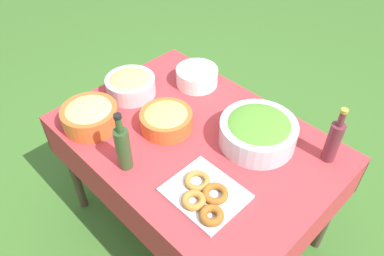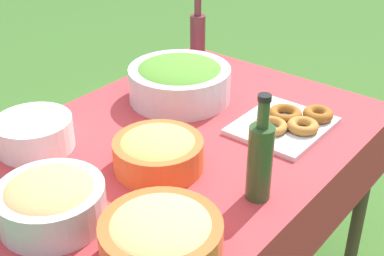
# 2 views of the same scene
# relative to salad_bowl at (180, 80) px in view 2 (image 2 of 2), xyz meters

# --- Properties ---
(picnic_table) EXTENTS (1.32, 0.93, 0.75)m
(picnic_table) POSITION_rel_salad_bowl_xyz_m (0.23, 0.18, -0.17)
(picnic_table) COLOR #B73338
(picnic_table) RESTS_ON ground_plane
(salad_bowl) EXTENTS (0.36, 0.36, 0.14)m
(salad_bowl) POSITION_rel_salad_bowl_xyz_m (0.00, 0.00, 0.00)
(salad_bowl) COLOR silver
(salad_bowl) RESTS_ON picnic_table
(pasta_bowl) EXTENTS (0.27, 0.27, 0.12)m
(pasta_bowl) POSITION_rel_salad_bowl_xyz_m (0.65, 0.48, -0.01)
(pasta_bowl) COLOR #E05B28
(pasta_bowl) RESTS_ON picnic_table
(donut_platter) EXTENTS (0.33, 0.27, 0.05)m
(donut_platter) POSITION_rel_salad_bowl_xyz_m (-0.05, 0.41, -0.05)
(donut_platter) COLOR silver
(donut_platter) RESTS_ON picnic_table
(plate_stack) EXTENTS (0.23, 0.23, 0.10)m
(plate_stack) POSITION_rel_salad_bowl_xyz_m (0.52, -0.13, -0.02)
(plate_stack) COLOR white
(plate_stack) RESTS_ON picnic_table
(olive_oil_bottle) EXTENTS (0.07, 0.07, 0.30)m
(olive_oil_bottle) POSITION_rel_salad_bowl_xyz_m (0.32, 0.53, 0.04)
(olive_oil_bottle) COLOR #2D4723
(olive_oil_bottle) RESTS_ON picnic_table
(wine_bottle) EXTENTS (0.06, 0.06, 0.29)m
(wine_bottle) POSITION_rel_salad_bowl_xyz_m (-0.29, -0.15, 0.04)
(wine_bottle) COLOR maroon
(wine_bottle) RESTS_ON picnic_table
(bread_bowl) EXTENTS (0.26, 0.26, 0.12)m
(bread_bowl) POSITION_rel_salad_bowl_xyz_m (0.71, 0.19, -0.01)
(bread_bowl) COLOR silver
(bread_bowl) RESTS_ON picnic_table
(fruit_bowl) EXTENTS (0.26, 0.26, 0.11)m
(fruit_bowl) POSITION_rel_salad_bowl_xyz_m (0.37, 0.23, -0.02)
(fruit_bowl) COLOR #E05B28
(fruit_bowl) RESTS_ON picnic_table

